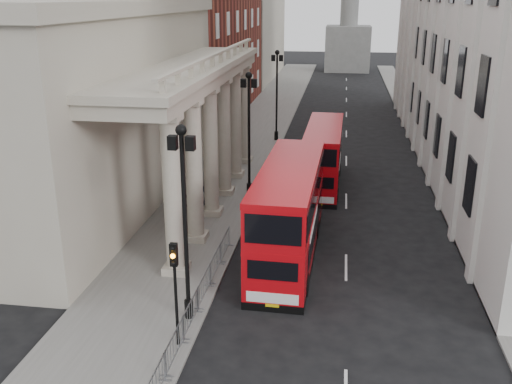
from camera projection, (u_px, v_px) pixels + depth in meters
The scene contains 18 objects.
ground at pixel (177, 380), 20.41m from camera, with size 260.00×260.00×0.00m, color black.
sidewalk_west at pixel (240, 156), 48.86m from camera, with size 6.00×140.00×0.12m, color slate.
sidewalk_east at pixel (439, 164), 46.54m from camera, with size 3.00×140.00×0.12m, color slate.
kerb at pixel (274, 157), 48.45m from camera, with size 0.20×140.00×0.14m, color slate.
portico_building at pixel (93, 111), 36.77m from camera, with size 9.00×28.00×12.00m, color #A79E8C.
brick_building at pixel (201, 16), 63.20m from camera, with size 9.00×32.00×22.00m, color maroon.
west_building_far at pixel (248, 16), 93.45m from camera, with size 9.00×30.00×20.00m, color #A79E8C.
east_building at pixel (485, 3), 44.01m from camera, with size 8.00×55.00×25.00m, color beige.
lamp_post_south at pixel (185, 212), 22.64m from camera, with size 1.05×0.44×8.32m.
lamp_post_mid at pixel (249, 126), 37.60m from camera, with size 1.05×0.44×8.32m.
lamp_post_north at pixel (277, 89), 52.56m from camera, with size 1.05×0.44×8.32m.
traffic_light at pixel (175, 276), 21.32m from camera, with size 0.28×0.33×4.30m.
crowd_barriers at pixel (183, 329), 22.32m from camera, with size 0.50×18.75×1.10m.
bus_near at pixel (289, 211), 29.23m from camera, with size 3.05×11.53×4.95m.
bus_far at pixel (323, 155), 40.80m from camera, with size 2.59×10.13×4.36m.
pedestrian_a at pixel (182, 202), 34.96m from camera, with size 0.70×0.46×1.92m, color black.
pedestrian_b at pixel (172, 212), 33.74m from camera, with size 0.77×0.60×1.58m, color black.
pedestrian_c at pixel (208, 193), 36.55m from camera, with size 0.93×0.61×1.91m, color black.
Camera 1 is at (5.36, -16.49, 13.01)m, focal length 40.00 mm.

